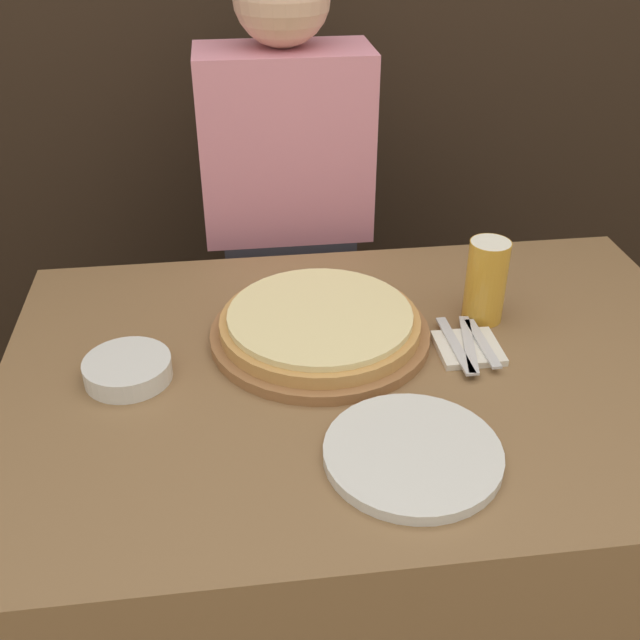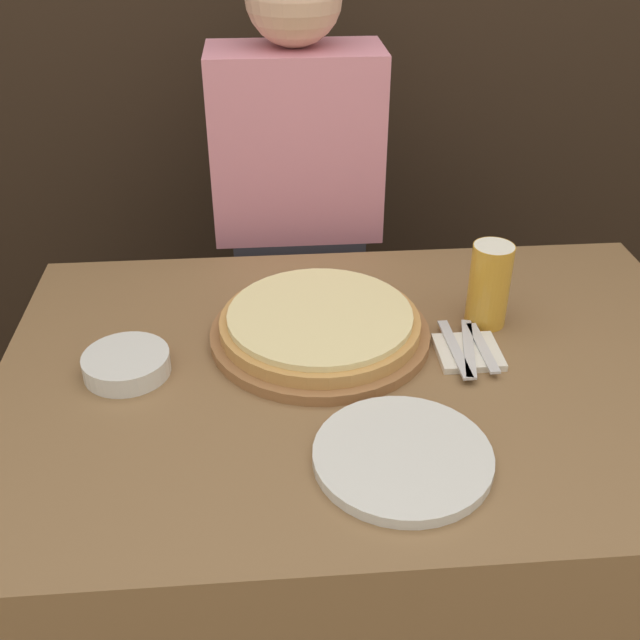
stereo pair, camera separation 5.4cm
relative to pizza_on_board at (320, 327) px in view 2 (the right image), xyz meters
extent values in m
plane|color=#756047|center=(0.08, -0.09, -0.78)|extent=(12.00, 12.00, 0.00)
cube|color=olive|center=(0.08, -0.09, -0.40)|extent=(1.27, 0.86, 0.76)
cylinder|color=#99663D|center=(0.00, 0.00, -0.02)|extent=(0.40, 0.40, 0.02)
cylinder|color=tan|center=(0.00, 0.00, 0.01)|extent=(0.36, 0.36, 0.02)
cylinder|color=beige|center=(0.00, 0.00, 0.02)|extent=(0.33, 0.33, 0.01)
cylinder|color=gold|center=(0.31, 0.03, 0.05)|extent=(0.08, 0.08, 0.16)
cylinder|color=white|center=(0.31, 0.03, 0.12)|extent=(0.07, 0.07, 0.02)
cylinder|color=silver|center=(0.09, -0.33, -0.02)|extent=(0.26, 0.26, 0.02)
cylinder|color=silver|center=(-0.33, -0.08, -0.01)|extent=(0.15, 0.15, 0.04)
cube|color=silver|center=(0.26, -0.07, -0.02)|extent=(0.11, 0.11, 0.01)
cube|color=silver|center=(0.23, -0.07, -0.01)|extent=(0.02, 0.18, 0.00)
cube|color=silver|center=(0.26, -0.07, -0.01)|extent=(0.05, 0.18, 0.00)
cube|color=silver|center=(0.28, -0.07, -0.01)|extent=(0.02, 0.15, 0.00)
cube|color=#33333D|center=(-0.01, 0.52, -0.41)|extent=(0.31, 0.20, 0.74)
cube|color=pink|center=(-0.01, 0.52, 0.16)|extent=(0.38, 0.20, 0.42)
camera|label=1|loc=(-0.15, -1.13, 0.73)|focal=42.00mm
camera|label=2|loc=(-0.09, -1.13, 0.73)|focal=42.00mm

